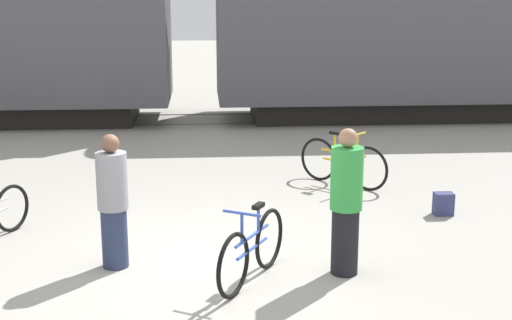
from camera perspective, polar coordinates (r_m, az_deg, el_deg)
ground_plane at (r=8.90m, az=-5.46°, el=-8.30°), size 80.00×80.00×0.00m
freight_train at (r=18.39m, az=-5.09°, el=11.93°), size 49.35×3.14×5.40m
rail_near at (r=17.97m, az=-4.93°, el=2.88°), size 61.35×0.07×0.01m
rail_far at (r=19.38m, az=-4.90°, el=3.66°), size 61.35×0.07×0.01m
bicycle_yellow at (r=12.31m, az=6.97°, el=-0.22°), size 1.29×1.32×0.95m
bicycle_blue at (r=8.23m, az=-0.31°, el=-7.19°), size 0.88×1.50×0.92m
person_in_grey at (r=8.70m, az=-11.37°, el=-3.33°), size 0.37×0.37×1.64m
person_in_green at (r=8.37m, az=7.22°, el=-3.42°), size 0.38×0.38×1.76m
backpack at (r=11.04m, az=14.76°, el=-3.41°), size 0.28×0.20×0.34m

